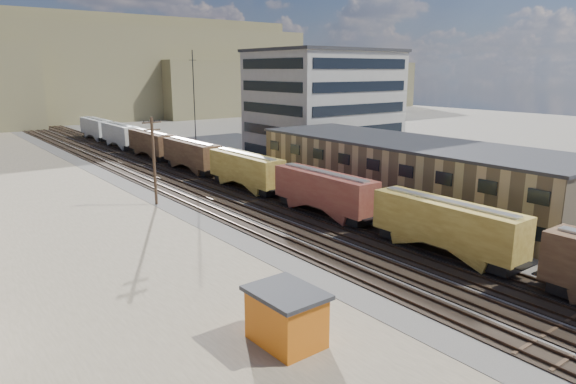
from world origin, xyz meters
TOP-DOWN VIEW (x-y plane):
  - ground at (0.00, 0.00)m, footprint 300.00×300.00m
  - ballast_bed at (0.00, 50.00)m, footprint 18.00×200.00m
  - dirt_yard at (-20.00, 40.00)m, footprint 24.00×180.00m
  - asphalt_lot at (22.00, 35.00)m, footprint 26.00×120.00m
  - rail_tracks at (-0.55, 50.00)m, footprint 11.40×200.00m
  - freight_train at (3.80, 49.80)m, footprint 3.00×119.74m
  - warehouse at (14.98, 25.00)m, footprint 12.40×40.40m
  - office_tower at (27.95, 54.95)m, footprint 22.60×18.60m
  - utility_pole_north at (-8.50, 42.00)m, footprint 2.20×0.32m
  - radio_mast at (6.00, 60.00)m, footprint 1.20×0.16m
  - hills_north at (0.17, 167.92)m, footprint 265.00×80.00m
  - maintenance_shed at (-15.09, 8.56)m, footprint 3.46×4.43m
  - parked_car_blue at (23.48, 49.70)m, footprint 5.98×5.07m
  - parked_car_far at (26.69, 57.75)m, footprint 2.55×4.32m

SIDE VIEW (x-z plane):
  - ground at x=0.00m, z-range 0.00..0.00m
  - dirt_yard at x=-20.00m, z-range 0.00..0.03m
  - asphalt_lot at x=22.00m, z-range 0.00..0.04m
  - ballast_bed at x=0.00m, z-range 0.00..0.06m
  - rail_tracks at x=-0.55m, z-range -0.01..0.23m
  - parked_car_far at x=26.69m, z-range 0.00..1.38m
  - parked_car_blue at x=23.48m, z-range 0.00..1.52m
  - maintenance_shed at x=-15.09m, z-range 0.04..3.22m
  - freight_train at x=3.80m, z-range 0.56..5.02m
  - warehouse at x=14.98m, z-range 0.03..7.28m
  - utility_pole_north at x=-8.50m, z-range 0.30..10.30m
  - radio_mast at x=6.00m, z-range 0.12..18.12m
  - office_tower at x=27.95m, z-range 0.04..18.49m
  - hills_north at x=0.17m, z-range -1.90..30.10m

